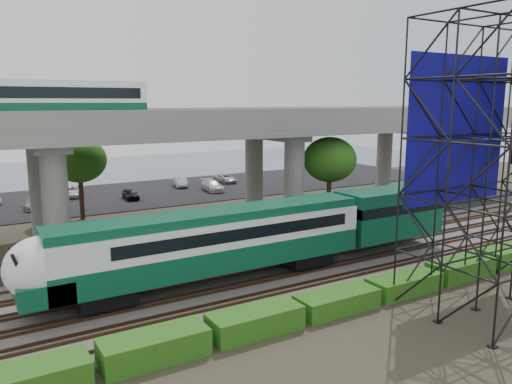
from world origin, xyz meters
TOP-DOWN VIEW (x-y plane):
  - ground at (0.00, 0.00)m, footprint 140.00×140.00m
  - ballast_bed at (0.00, 2.00)m, footprint 90.00×12.00m
  - service_road at (0.00, 10.50)m, footprint 90.00×5.00m
  - parking_lot at (0.00, 34.00)m, footprint 90.00×18.00m
  - harbor_water at (0.00, 56.00)m, footprint 140.00×40.00m
  - rail_tracks at (0.00, 2.00)m, footprint 90.00×9.52m
  - commuter_train at (-0.82, 2.00)m, footprint 29.30×3.06m
  - overpass at (-0.62, 16.00)m, footprint 80.00×12.00m
  - scaffold_tower at (8.93, -7.98)m, footprint 9.36×6.36m
  - hedge_strip at (1.01, -4.30)m, footprint 34.60×1.80m
  - trees at (-4.67, 16.17)m, footprint 40.94×16.94m
  - suv at (-7.83, 10.37)m, footprint 4.82×2.59m
  - parked_cars at (0.94, 33.60)m, footprint 33.51×9.71m

SIDE VIEW (x-z plane):
  - ground at x=0.00m, z-range 0.00..0.00m
  - harbor_water at x=0.00m, z-range 0.00..0.03m
  - service_road at x=0.00m, z-range 0.00..0.08m
  - parking_lot at x=0.00m, z-range 0.00..0.08m
  - ballast_bed at x=0.00m, z-range 0.00..0.20m
  - rail_tracks at x=0.00m, z-range 0.20..0.36m
  - hedge_strip at x=1.01m, z-range -0.04..1.16m
  - parked_cars at x=0.94m, z-range 0.02..1.34m
  - suv at x=-7.83m, z-range 0.08..1.36m
  - commuter_train at x=-0.82m, z-range 0.73..5.03m
  - trees at x=-4.67m, z-range 1.73..9.42m
  - scaffold_tower at x=8.93m, z-range -0.03..14.97m
  - overpass at x=-0.62m, z-range 2.01..14.41m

